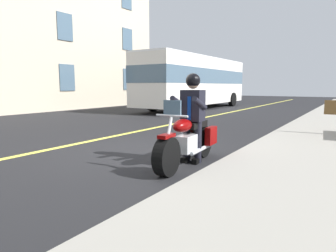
# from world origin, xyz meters

# --- Properties ---
(ground_plane) EXTENTS (80.00, 80.00, 0.00)m
(ground_plane) POSITION_xyz_m (0.00, 0.00, 0.00)
(ground_plane) COLOR black
(lane_center_stripe) EXTENTS (60.00, 0.16, 0.01)m
(lane_center_stripe) POSITION_xyz_m (0.00, -2.00, 0.01)
(lane_center_stripe) COLOR #E5DB4C
(lane_center_stripe) RESTS_ON ground_plane
(motorcycle_main) EXTENTS (2.22, 0.69, 1.26)m
(motorcycle_main) POSITION_xyz_m (0.31, 1.39, 0.45)
(motorcycle_main) COLOR black
(motorcycle_main) RESTS_ON ground_plane
(rider_main) EXTENTS (0.65, 0.58, 1.74)m
(rider_main) POSITION_xyz_m (0.12, 1.38, 1.04)
(rider_main) COLOR black
(rider_main) RESTS_ON ground_plane
(bus_far) EXTENTS (11.05, 2.70, 3.30)m
(bus_far) POSITION_xyz_m (-12.33, -4.97, 1.87)
(bus_far) COLOR white
(bus_far) RESTS_ON ground_plane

